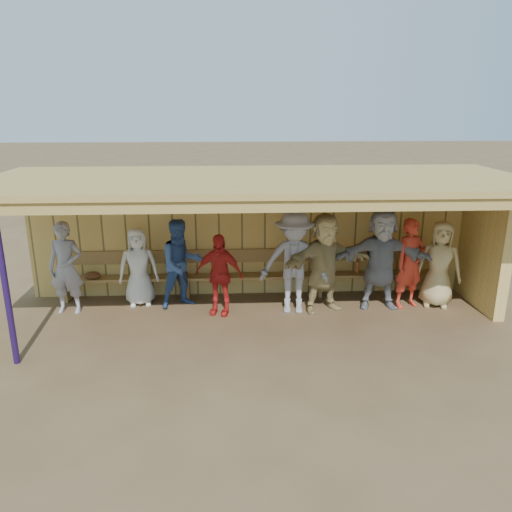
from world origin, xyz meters
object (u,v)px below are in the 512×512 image
at_px(player_a, 66,268).
at_px(bench, 254,270).
at_px(player_c, 181,264).
at_px(player_d, 219,274).
at_px(player_b, 138,267).
at_px(player_h, 439,264).
at_px(player_g, 410,263).
at_px(player_extra, 381,259).
at_px(player_f, 324,263).
at_px(player_e, 294,262).

relative_size(player_a, bench, 0.22).
relative_size(player_c, player_d, 1.12).
relative_size(player_b, bench, 0.20).
distance_m(player_h, bench, 3.46).
bearing_deg(player_g, player_extra, 159.89).
bearing_deg(player_c, player_h, -27.20).
bearing_deg(player_h, player_f, -159.30).
bearing_deg(player_c, player_b, 146.01).
bearing_deg(player_b, player_extra, -13.46).
bearing_deg(player_b, player_c, -18.07).
bearing_deg(player_f, player_e, 166.27).
bearing_deg(player_b, player_a, -173.97).
bearing_deg(player_g, player_c, 155.24).
height_order(player_e, player_h, player_e).
bearing_deg(bench, player_h, -11.30).
xyz_separation_m(player_g, player_extra, (-0.55, -0.01, 0.10)).
relative_size(player_b, player_h, 0.91).
distance_m(player_c, player_d, 0.80).
xyz_separation_m(player_a, player_h, (6.77, -0.05, -0.03)).
xyz_separation_m(player_b, player_h, (5.55, -0.36, 0.07)).
xyz_separation_m(player_b, player_g, (5.00, -0.37, 0.09)).
xyz_separation_m(player_a, player_f, (4.61, -0.15, 0.07)).
bearing_deg(player_e, player_h, 9.68).
height_order(player_a, player_c, player_a).
bearing_deg(player_h, player_g, -161.27).
bearing_deg(player_extra, player_g, 5.71).
bearing_deg(bench, player_c, -161.73).
bearing_deg(player_g, bench, 144.88).
bearing_deg(player_g, player_b, 154.21).
bearing_deg(player_extra, player_b, 179.34).
xyz_separation_m(player_c, bench, (1.36, 0.45, -0.30)).
bearing_deg(player_b, player_g, -12.76).
relative_size(player_b, player_g, 0.89).
relative_size(player_e, bench, 0.25).
bearing_deg(player_h, player_b, -165.73).
height_order(player_f, player_h, player_f).
bearing_deg(player_f, player_a, 160.08).
distance_m(player_c, player_f, 2.61).
relative_size(player_d, player_extra, 0.79).
xyz_separation_m(player_a, player_b, (1.22, 0.32, -0.10)).
bearing_deg(player_c, player_g, -27.66).
distance_m(player_c, player_h, 4.75).
height_order(player_d, player_extra, player_extra).
distance_m(player_a, player_g, 6.22).
bearing_deg(player_f, player_g, -14.71).
height_order(player_d, player_h, player_h).
distance_m(player_g, bench, 2.93).
height_order(player_c, player_extra, player_extra).
height_order(player_c, player_e, player_e).
height_order(player_b, player_g, player_g).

